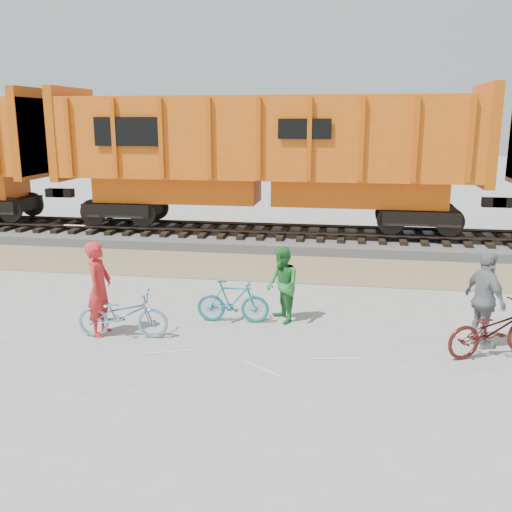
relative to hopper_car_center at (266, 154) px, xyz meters
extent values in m
plane|color=#9E9E99|center=(0.63, -9.00, -3.01)|extent=(120.00, 120.00, 0.00)
cube|color=#8E7658|center=(0.63, -3.50, -3.00)|extent=(120.00, 3.00, 0.02)
cube|color=slate|center=(0.63, 0.00, -2.86)|extent=(120.00, 4.00, 0.30)
cube|color=black|center=(-5.87, 0.00, -2.65)|extent=(0.22, 2.60, 0.12)
cube|color=black|center=(0.63, 0.00, -2.65)|extent=(0.22, 2.60, 0.12)
cube|color=black|center=(7.13, 0.00, -2.65)|extent=(0.22, 2.60, 0.12)
cylinder|color=#382821|center=(0.63, -0.72, -2.53)|extent=(120.00, 0.12, 0.12)
cylinder|color=#382821|center=(0.63, 0.72, -2.53)|extent=(120.00, 0.12, 0.12)
cube|color=#BF4F0B|center=(-8.15, 0.00, 0.63)|extent=(0.30, 3.06, 3.10)
cube|color=black|center=(0.00, 0.00, -2.07)|extent=(11.20, 2.20, 0.80)
cube|color=orange|center=(0.00, 0.00, -1.22)|extent=(11.76, 1.65, 0.90)
cube|color=orange|center=(0.00, 0.00, 0.53)|extent=(14.00, 3.00, 2.60)
cube|color=#BF4F0B|center=(-6.85, 0.00, 0.63)|extent=(0.30, 3.06, 3.10)
cube|color=#BF4F0B|center=(6.85, 0.00, 0.63)|extent=(0.30, 3.06, 3.10)
cube|color=black|center=(-4.20, -1.58, 0.73)|extent=(2.20, 0.04, 0.90)
imported|color=#6A98B8|center=(-1.41, -9.20, -2.54)|extent=(1.81, 0.80, 0.92)
imported|color=#14777E|center=(0.51, -8.03, -2.56)|extent=(1.52, 0.51, 0.90)
imported|color=#491410|center=(5.43, -8.97, -2.52)|extent=(1.95, 1.39, 0.97)
imported|color=red|center=(-1.91, -9.10, -2.08)|extent=(0.48, 0.70, 1.85)
imported|color=#2A7F34|center=(1.51, -7.83, -2.21)|extent=(0.90, 0.97, 1.59)
imported|color=gray|center=(5.33, -8.57, -2.10)|extent=(0.85, 1.15, 1.82)
camera|label=1|loc=(2.81, -19.05, 1.11)|focal=40.00mm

